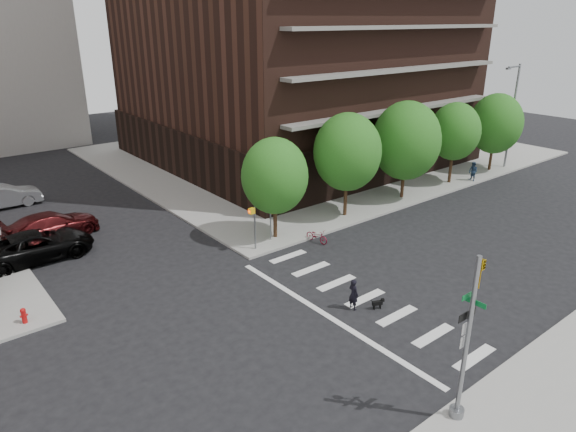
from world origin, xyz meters
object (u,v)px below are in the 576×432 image
at_px(traffic_signal, 466,352).
at_px(parked_car_black, 37,246).
at_px(fire_hydrant, 24,315).
at_px(scooter, 317,236).
at_px(parked_car_silver, 2,196).
at_px(parked_car_maroon, 52,225).
at_px(dog_walker, 353,294).
at_px(pedestrian_far, 473,171).

height_order(traffic_signal, parked_car_black, traffic_signal).
xyz_separation_m(fire_hydrant, parked_car_black, (2.32, 6.76, 0.28)).
bearing_deg(scooter, parked_car_silver, 116.54).
height_order(traffic_signal, scooter, traffic_signal).
distance_m(parked_car_maroon, dog_walker, 19.51).
distance_m(traffic_signal, parked_car_silver, 33.54).
bearing_deg(parked_car_black, parked_car_maroon, -29.71).
relative_size(parked_car_black, dog_walker, 3.91).
relative_size(scooter, pedestrian_far, 1.00).
height_order(fire_hydrant, parked_car_black, parked_car_black).
bearing_deg(parked_car_black, traffic_signal, -161.29).
relative_size(parked_car_silver, dog_walker, 3.31).
distance_m(parked_car_silver, scooter, 23.04).
bearing_deg(scooter, fire_hydrant, 166.08).
bearing_deg(parked_car_black, fire_hydrant, 160.50).
relative_size(parked_car_black, scooter, 3.78).
xyz_separation_m(fire_hydrant, dog_walker, (12.36, -8.09, 0.22)).
bearing_deg(pedestrian_far, scooter, -74.23).
height_order(parked_car_silver, pedestrian_far, pedestrian_far).
bearing_deg(traffic_signal, scooter, 66.41).
relative_size(fire_hydrant, parked_car_black, 0.12).
height_order(parked_car_black, parked_car_silver, parked_car_silver).
distance_m(parked_car_black, parked_car_maroon, 3.07).
relative_size(fire_hydrant, pedestrian_far, 0.46).
bearing_deg(pedestrian_far, parked_car_black, -89.88).
height_order(parked_car_black, scooter, parked_car_black).
bearing_deg(parked_car_maroon, scooter, -137.07).
bearing_deg(traffic_signal, parked_car_silver, 102.73).
distance_m(parked_car_silver, dog_walker, 27.25).
bearing_deg(fire_hydrant, parked_car_silver, 81.33).
bearing_deg(scooter, dog_walker, -128.44).
bearing_deg(parked_car_silver, parked_car_black, 178.74).
height_order(fire_hydrant, dog_walker, dog_walker).
height_order(traffic_signal, pedestrian_far, traffic_signal).
height_order(parked_car_maroon, parked_car_silver, parked_car_silver).
bearing_deg(traffic_signal, parked_car_maroon, 104.09).
bearing_deg(parked_car_black, parked_car_silver, -2.33).
bearing_deg(fire_hydrant, traffic_signal, -56.74).
bearing_deg(parked_car_silver, scooter, -143.63).
relative_size(parked_car_maroon, dog_walker, 3.68).
height_order(scooter, dog_walker, dog_walker).
bearing_deg(pedestrian_far, fire_hydrant, -77.93).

